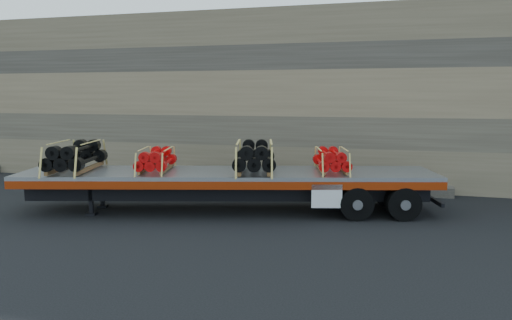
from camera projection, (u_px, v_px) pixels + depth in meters
The scene contains 7 objects.
ground at pixel (207, 213), 15.43m from camera, with size 120.00×120.00×0.00m, color black.
rock_wall at pixel (262, 98), 21.19m from camera, with size 44.00×3.00×7.00m, color #7A6B54.
trailer at pixel (228, 191), 15.59m from camera, with size 12.75×2.45×1.28m, color #9C9EA3, non-canonical shape.
bundle_front at pixel (76, 157), 15.51m from camera, with size 1.23×2.46×0.87m, color black, non-canonical shape.
bundle_midfront at pixel (156, 160), 15.49m from camera, with size 0.96×1.91×0.68m, color red, non-canonical shape.
bundle_midrear at pixel (255, 157), 15.44m from camera, with size 1.24×2.49×0.88m, color black, non-canonical shape.
bundle_rear at pixel (331, 161), 15.42m from camera, with size 0.96×1.92×0.68m, color red, non-canonical shape.
Camera 1 is at (5.56, -14.11, 3.62)m, focal length 35.00 mm.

